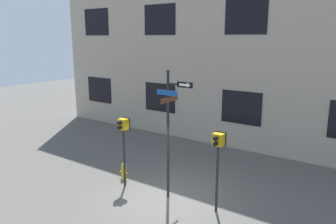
{
  "coord_description": "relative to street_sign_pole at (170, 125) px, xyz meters",
  "views": [
    {
      "loc": [
        5.85,
        -8.28,
        5.33
      ],
      "look_at": [
        -0.07,
        0.22,
        2.99
      ],
      "focal_mm": 35.0,
      "sensor_mm": 36.0,
      "label": 1
    }
  ],
  "objects": [
    {
      "name": "building_facade",
      "position": [
        -0.01,
        6.32,
        3.73
      ],
      "size": [
        24.0,
        0.63,
        12.57
      ],
      "color": "tan",
      "rests_on": "ground_plane"
    },
    {
      "name": "pedestrian_signal_right",
      "position": [
        1.72,
        0.07,
        -0.53
      ],
      "size": [
        0.38,
        0.4,
        2.58
      ],
      "color": "black",
      "rests_on": "ground_plane"
    },
    {
      "name": "ground_plane",
      "position": [
        -0.01,
        -0.21,
        -2.55
      ],
      "size": [
        60.0,
        60.0,
        0.0
      ],
      "primitive_type": "plane",
      "color": "#595651"
    },
    {
      "name": "pedestrian_signal_left",
      "position": [
        -1.89,
        -0.19,
        -0.53
      ],
      "size": [
        0.39,
        0.4,
        2.57
      ],
      "color": "black",
      "rests_on": "ground_plane"
    },
    {
      "name": "street_sign_pole",
      "position": [
        0.0,
        0.0,
        0.0
      ],
      "size": [
        1.31,
        0.93,
        4.35
      ],
      "color": "black",
      "rests_on": "ground_plane"
    },
    {
      "name": "fire_hydrant",
      "position": [
        -2.29,
        0.2,
        -2.24
      ],
      "size": [
        0.36,
        0.2,
        0.65
      ],
      "color": "gold",
      "rests_on": "ground_plane"
    }
  ]
}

